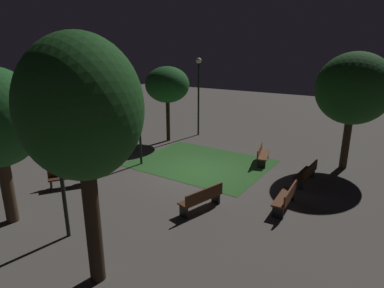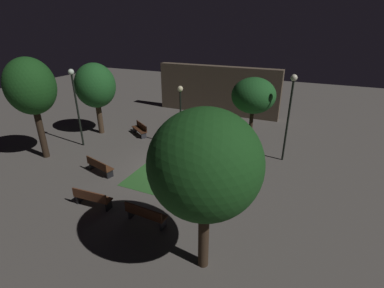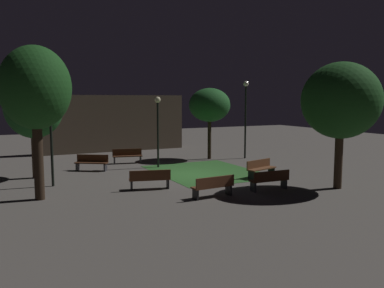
# 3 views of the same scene
# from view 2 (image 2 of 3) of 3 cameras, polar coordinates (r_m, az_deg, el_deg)

# --- Properties ---
(ground_plane) EXTENTS (60.00, 60.00, 0.00)m
(ground_plane) POSITION_cam_2_polar(r_m,az_deg,el_deg) (16.09, -4.61, -4.88)
(ground_plane) COLOR #56514C
(grass_lawn) EXTENTS (5.23, 6.59, 0.01)m
(grass_lawn) POSITION_cam_2_polar(r_m,az_deg,el_deg) (16.05, -0.43, -4.84)
(grass_lawn) COLOR #2D6028
(grass_lawn) RESTS_ON ground
(bench_corner) EXTENTS (1.83, 0.60, 0.88)m
(bench_corner) POSITION_cam_2_polar(r_m,az_deg,el_deg) (13.40, -19.91, -10.33)
(bench_corner) COLOR brown
(bench_corner) RESTS_ON ground
(bench_by_lamp) EXTENTS (1.82, 0.56, 0.88)m
(bench_by_lamp) POSITION_cam_2_polar(r_m,az_deg,el_deg) (11.85, -9.62, -13.98)
(bench_by_lamp) COLOR #422314
(bench_by_lamp) RESTS_ON ground
(bench_back_row) EXTENTS (1.86, 0.84, 0.88)m
(bench_back_row) POSITION_cam_2_polar(r_m,az_deg,el_deg) (20.95, -2.38, 3.57)
(bench_back_row) COLOR #422314
(bench_back_row) RESTS_ON ground
(bench_front_right) EXTENTS (1.86, 0.93, 0.88)m
(bench_front_right) POSITION_cam_2_polar(r_m,az_deg,el_deg) (13.18, 1.95, -9.36)
(bench_front_right) COLOR brown
(bench_front_right) RESTS_ON ground
(bench_front_left) EXTENTS (1.77, 1.39, 0.88)m
(bench_front_left) POSITION_cam_2_polar(r_m,az_deg,el_deg) (20.89, -10.64, 3.11)
(bench_front_left) COLOR #422314
(bench_front_left) RESTS_ON ground
(bench_near_trees) EXTENTS (1.86, 0.91, 0.88)m
(bench_near_trees) POSITION_cam_2_polar(r_m,az_deg,el_deg) (16.04, -18.57, -4.27)
(bench_near_trees) COLOR #512D19
(bench_near_trees) RESTS_ON ground
(tree_tall_center) EXTENTS (2.72, 2.72, 4.68)m
(tree_tall_center) POSITION_cam_2_polar(r_m,az_deg,el_deg) (17.72, 12.54, 9.66)
(tree_tall_center) COLOR #2D2116
(tree_tall_center) RESTS_ON ground
(tree_back_right) EXTENTS (3.41, 3.41, 5.57)m
(tree_back_right) POSITION_cam_2_polar(r_m,az_deg,el_deg) (8.07, 2.72, -4.28)
(tree_back_right) COLOR #38281C
(tree_back_right) RESTS_ON ground
(tree_near_wall) EXTENTS (2.72, 2.72, 6.01)m
(tree_near_wall) POSITION_cam_2_polar(r_m,az_deg,el_deg) (18.31, -30.29, 10.04)
(tree_near_wall) COLOR #2D2116
(tree_near_wall) RESTS_ON ground
(tree_lawn_side) EXTENTS (2.84, 2.84, 5.17)m
(tree_lawn_side) POSITION_cam_2_polar(r_m,az_deg,el_deg) (21.26, -19.28, 11.20)
(tree_lawn_side) COLOR #423021
(tree_lawn_side) RESTS_ON ground
(lamp_post_path_center) EXTENTS (0.36, 0.36, 4.10)m
(lamp_post_path_center) POSITION_cam_2_polar(r_m,az_deg,el_deg) (17.83, -2.39, 7.87)
(lamp_post_path_center) COLOR black
(lamp_post_path_center) RESTS_ON ground
(lamp_post_plaza_west) EXTENTS (0.36, 0.36, 5.14)m
(lamp_post_plaza_west) POSITION_cam_2_polar(r_m,az_deg,el_deg) (16.64, 19.54, 7.56)
(lamp_post_plaza_west) COLOR black
(lamp_post_plaza_west) RESTS_ON ground
(lamp_post_plaza_east) EXTENTS (0.36, 0.36, 5.10)m
(lamp_post_plaza_east) POSITION_cam_2_polar(r_m,az_deg,el_deg) (19.32, -22.92, 9.07)
(lamp_post_plaza_east) COLOR black
(lamp_post_plaza_east) RESTS_ON ground
(building_wall_backdrop) EXTENTS (11.14, 0.80, 4.25)m
(building_wall_backdrop) POSITION_cam_2_polar(r_m,az_deg,el_deg) (25.52, 5.23, 10.99)
(building_wall_backdrop) COLOR brown
(building_wall_backdrop) RESTS_ON ground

